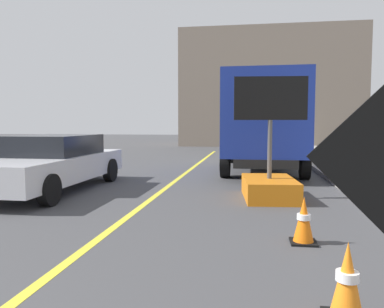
{
  "coord_description": "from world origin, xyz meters",
  "views": [
    {
      "loc": [
        2.15,
        0.95,
        1.66
      ],
      "look_at": [
        1.28,
        6.6,
        1.21
      ],
      "focal_mm": 35.4,
      "sensor_mm": 36.0,
      "label": 1
    }
  ],
  "objects": [
    {
      "name": "lane_center_stripe",
      "position": [
        0.0,
        6.0,
        0.0
      ],
      "size": [
        0.14,
        36.0,
        0.01
      ],
      "primitive_type": "cube",
      "color": "yellow",
      "rests_on": "ground"
    },
    {
      "name": "traffic_cone_mid_lane",
      "position": [
        2.9,
        6.3,
        0.32
      ],
      "size": [
        0.36,
        0.36,
        0.66
      ],
      "color": "black",
      "rests_on": "ground"
    },
    {
      "name": "box_truck",
      "position": [
        2.62,
        14.63,
        1.76
      ],
      "size": [
        2.74,
        7.22,
        3.21
      ],
      "color": "black",
      "rests_on": "ground"
    },
    {
      "name": "far_building_block",
      "position": [
        3.57,
        32.38,
        4.37
      ],
      "size": [
        13.46,
        7.34,
        8.73
      ],
      "primitive_type": "cube",
      "color": "gray",
      "rests_on": "ground"
    },
    {
      "name": "traffic_cone_near_sign",
      "position": [
        2.97,
        4.19,
        0.34
      ],
      "size": [
        0.36,
        0.36,
        0.68
      ],
      "color": "black",
      "rests_on": "ground"
    },
    {
      "name": "arrow_board_trailer",
      "position": [
        2.59,
        9.49,
        0.48
      ],
      "size": [
        1.6,
        1.89,
        2.7
      ],
      "color": "orange",
      "rests_on": "ground"
    },
    {
      "name": "pickup_car",
      "position": [
        -2.75,
        9.74,
        0.7
      ],
      "size": [
        2.03,
        5.1,
        1.38
      ],
      "color": "silver",
      "rests_on": "ground"
    },
    {
      "name": "highway_guide_sign",
      "position": [
        4.73,
        23.67,
        3.42
      ],
      "size": [
        2.79,
        0.18,
        5.0
      ],
      "color": "gray",
      "rests_on": "ground"
    }
  ]
}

